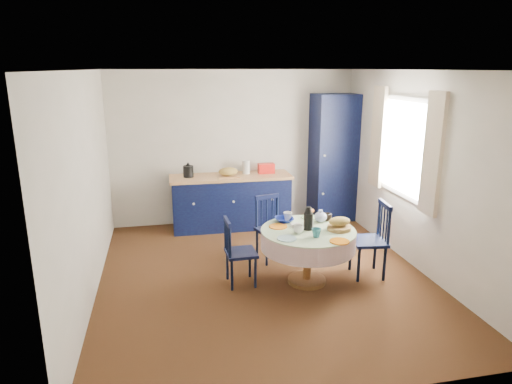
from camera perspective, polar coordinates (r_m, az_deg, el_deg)
The scene contains 17 objects.
floor at distance 5.81m, azimuth 0.99°, elevation -10.48°, with size 4.50×4.50×0.00m, color black.
ceiling at distance 5.23m, azimuth 1.12°, elevation 15.01°, with size 4.50×4.50×0.00m, color white.
wall_back at distance 7.55m, azimuth -2.77°, elevation 5.55°, with size 4.00×0.02×2.50m, color beige.
wall_left at distance 5.32m, azimuth -20.44°, elevation 0.44°, with size 0.02×4.50×2.50m, color beige.
wall_right at distance 6.14m, azimuth 19.59°, elevation 2.40°, with size 0.02×4.50×2.50m, color beige.
window at distance 6.32m, azimuth 18.05°, elevation 5.42°, with size 0.10×1.74×1.45m.
kitchen_counter at distance 7.38m, azimuth -3.14°, elevation -1.09°, with size 1.94×0.63×1.10m.
pantry_cabinet at distance 7.78m, azimuth 9.74°, elevation 4.20°, with size 0.76×0.56×2.12m.
dining_table at distance 5.48m, azimuth 6.63°, elevation -5.82°, with size 1.12×1.12×0.96m.
chair_left at distance 5.46m, azimuth -2.26°, elevation -7.42°, with size 0.36×0.38×0.83m.
chair_far at distance 6.16m, azimuth 1.91°, elevation -4.49°, with size 0.46×0.45×0.87m.
chair_right at distance 5.84m, azimuth 14.25°, elevation -5.71°, with size 0.45×0.47×0.95m.
mug_a at distance 5.31m, azimuth 5.33°, elevation -4.62°, with size 0.12×0.12×0.09m, color silver.
mug_b at distance 5.20m, azimuth 7.56°, elevation -5.08°, with size 0.11×0.11×0.10m, color #296B78.
mug_c at distance 5.77m, azimuth 8.87°, elevation -3.12°, with size 0.12×0.12×0.09m, color black.
mug_d at distance 5.72m, azimuth 3.98°, elevation -3.05°, with size 0.11×0.11×0.10m, color silver.
cobalt_bowl at distance 5.67m, azimuth 3.56°, elevation -3.49°, with size 0.23×0.23×0.06m, color navy.
Camera 1 is at (-1.17, -5.10, 2.53)m, focal length 32.00 mm.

